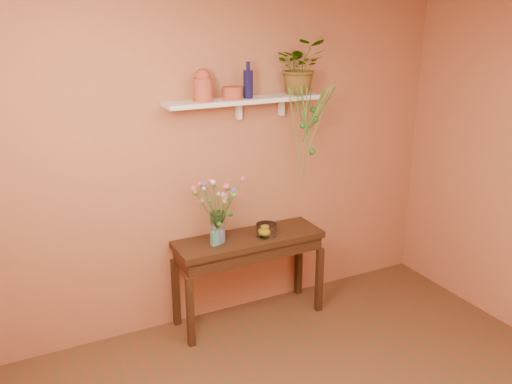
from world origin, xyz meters
TOP-DOWN VIEW (x-y plane):
  - room at (0.00, 0.00)m, footprint 4.04×4.04m
  - sideboard at (0.05, 1.77)m, footprint 1.28×0.41m
  - wall_shelf at (0.06, 1.87)m, footprint 1.30×0.24m
  - terracotta_jug at (-0.30, 1.85)m, footprint 0.19×0.19m
  - terracotta_pot at (-0.05, 1.86)m, footprint 0.17×0.17m
  - blue_bottle at (0.08, 1.85)m, footprint 0.08×0.08m
  - spider_plant at (0.58, 1.88)m, footprint 0.51×0.48m
  - plant_fronds at (0.60, 1.74)m, footprint 0.42×0.27m
  - glass_vase at (-0.23, 1.79)m, footprint 0.12×0.12m
  - bouquet at (-0.22, 1.77)m, footprint 0.47×0.46m
  - glass_bowl at (0.18, 1.72)m, footprint 0.18×0.18m
  - lemon at (0.17, 1.72)m, footprint 0.08×0.08m
  - carton at (-0.28, 1.74)m, footprint 0.07×0.05m

SIDE VIEW (x-z plane):
  - sideboard at x=0.05m, z-range 0.28..1.05m
  - lemon at x=0.17m, z-range 0.78..0.86m
  - glass_bowl at x=0.18m, z-range 0.77..0.88m
  - carton at x=-0.28m, z-range 0.78..0.90m
  - glass_vase at x=-0.23m, z-range 0.76..1.02m
  - bouquet at x=-0.22m, z-range 0.95..1.39m
  - room at x=0.00m, z-range 0.00..2.70m
  - plant_fronds at x=0.60m, z-range 1.31..2.12m
  - wall_shelf at x=0.06m, z-range 1.82..2.01m
  - terracotta_pot at x=-0.05m, z-range 1.94..2.04m
  - blue_bottle at x=0.08m, z-range 1.91..2.20m
  - terracotta_jug at x=-0.30m, z-range 1.93..2.18m
  - spider_plant at x=0.58m, z-range 1.94..2.39m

